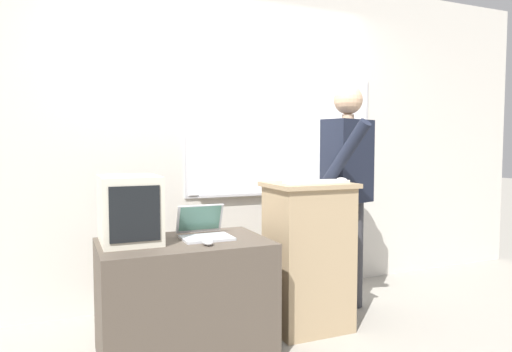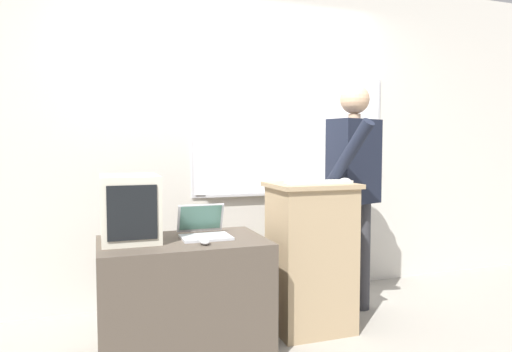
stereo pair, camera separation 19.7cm
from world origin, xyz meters
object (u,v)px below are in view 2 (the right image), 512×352
object	(u,v)px
wireless_keyboard	(319,182)
computer_mouse_by_keyboard	(345,180)
crt_monitor	(130,208)
side_desk	(183,296)
person_presenter	(354,182)
laptop	(203,228)
computer_mouse_by_laptop	(205,242)
lectern_podium	(311,256)

from	to	relation	value
wireless_keyboard	computer_mouse_by_keyboard	size ratio (longest dim) A/B	4.46
crt_monitor	side_desk	bearing A→B (deg)	-15.59
side_desk	person_presenter	xyz separation A→B (m)	(1.35, 0.25, 0.65)
crt_monitor	wireless_keyboard	bearing A→B (deg)	-3.83
person_presenter	crt_monitor	size ratio (longest dim) A/B	4.00
laptop	computer_mouse_by_keyboard	distance (m)	1.03
side_desk	laptop	world-z (taller)	laptop
side_desk	crt_monitor	world-z (taller)	crt_monitor
laptop	computer_mouse_by_laptop	world-z (taller)	laptop
lectern_podium	crt_monitor	size ratio (longest dim) A/B	2.36
side_desk	lectern_podium	bearing A→B (deg)	3.89
person_presenter	laptop	distance (m)	1.24
laptop	crt_monitor	xyz separation A→B (m)	(-0.45, 0.03, 0.15)
lectern_podium	person_presenter	size ratio (longest dim) A/B	0.59
computer_mouse_by_laptop	computer_mouse_by_keyboard	world-z (taller)	computer_mouse_by_keyboard
side_desk	crt_monitor	distance (m)	0.63
lectern_podium	person_presenter	bearing A→B (deg)	22.96
lectern_podium	computer_mouse_by_laptop	xyz separation A→B (m)	(-0.80, -0.23, 0.21)
computer_mouse_by_keyboard	crt_monitor	xyz separation A→B (m)	(-1.43, 0.08, -0.14)
person_presenter	wireless_keyboard	distance (m)	0.49
lectern_podium	computer_mouse_by_laptop	world-z (taller)	lectern_podium
person_presenter	computer_mouse_by_keyboard	distance (m)	0.33
wireless_keyboard	crt_monitor	bearing A→B (deg)	176.17
side_desk	computer_mouse_by_keyboard	bearing A→B (deg)	0.35
person_presenter	computer_mouse_by_keyboard	bearing A→B (deg)	-149.83
side_desk	wireless_keyboard	world-z (taller)	wireless_keyboard
wireless_keyboard	computer_mouse_by_laptop	world-z (taller)	wireless_keyboard
laptop	crt_monitor	bearing A→B (deg)	176.66
laptop	computer_mouse_by_keyboard	bearing A→B (deg)	-3.02
person_presenter	crt_monitor	xyz separation A→B (m)	(-1.65, -0.17, -0.10)
lectern_podium	computer_mouse_by_laptop	distance (m)	0.86
laptop	computer_mouse_by_laptop	bearing A→B (deg)	-101.09
laptop	computer_mouse_by_keyboard	xyz separation A→B (m)	(0.98, -0.05, 0.28)
wireless_keyboard	computer_mouse_by_keyboard	bearing A→B (deg)	1.13
laptop	computer_mouse_by_keyboard	size ratio (longest dim) A/B	3.04
side_desk	person_presenter	distance (m)	1.51
person_presenter	computer_mouse_by_laptop	size ratio (longest dim) A/B	17.29
wireless_keyboard	lectern_podium	bearing A→B (deg)	114.23
computer_mouse_by_keyboard	side_desk	bearing A→B (deg)	-179.65
lectern_podium	laptop	bearing A→B (deg)	-179.85
side_desk	laptop	size ratio (longest dim) A/B	3.29
side_desk	computer_mouse_by_laptop	distance (m)	0.42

